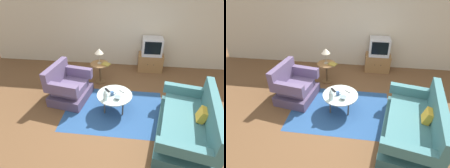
% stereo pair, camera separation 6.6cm
% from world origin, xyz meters
% --- Properties ---
extents(ground_plane, '(16.00, 16.00, 0.00)m').
position_xyz_m(ground_plane, '(0.00, 0.00, 0.00)').
color(ground_plane, brown).
extents(back_wall, '(9.00, 0.12, 2.70)m').
position_xyz_m(back_wall, '(0.00, 2.52, 1.35)').
color(back_wall, '#BCB29E').
rests_on(back_wall, ground).
extents(area_rug, '(2.25, 1.61, 0.00)m').
position_xyz_m(area_rug, '(-0.10, 0.12, 0.00)').
color(area_rug, navy).
rests_on(area_rug, ground).
extents(armchair, '(0.96, 1.08, 0.89)m').
position_xyz_m(armchair, '(-1.27, 0.45, 0.31)').
color(armchair, '#4B3E5C').
rests_on(armchair, ground).
extents(couch, '(1.27, 1.93, 0.91)m').
position_xyz_m(couch, '(1.34, -0.48, 0.29)').
color(couch, '#325C60').
rests_on(couch, ground).
extents(coffee_table, '(0.78, 0.78, 0.44)m').
position_xyz_m(coffee_table, '(-0.10, 0.12, 0.40)').
color(coffee_table, '#B2C6C1').
rests_on(coffee_table, ground).
extents(side_table, '(0.50, 0.50, 0.59)m').
position_xyz_m(side_table, '(-0.63, 1.29, 0.42)').
color(side_table, olive).
rests_on(side_table, ground).
extents(tv_stand, '(0.76, 0.49, 0.53)m').
position_xyz_m(tv_stand, '(0.81, 2.19, 0.27)').
color(tv_stand, olive).
rests_on(tv_stand, ground).
extents(television, '(0.59, 0.47, 0.52)m').
position_xyz_m(television, '(0.81, 2.18, 0.79)').
color(television, '#B7B7BC').
rests_on(television, tv_stand).
extents(table_lamp, '(0.23, 0.23, 0.43)m').
position_xyz_m(table_lamp, '(-0.63, 1.29, 0.94)').
color(table_lamp, '#9E937A').
rests_on(table_lamp, side_table).
extents(vase, '(0.09, 0.09, 0.25)m').
position_xyz_m(vase, '(-0.27, -0.08, 0.56)').
color(vase, silver).
rests_on(vase, coffee_table).
extents(mug, '(0.12, 0.07, 0.09)m').
position_xyz_m(mug, '(-0.15, 0.09, 0.49)').
color(mug, '#335184').
rests_on(mug, coffee_table).
extents(bowl, '(0.14, 0.14, 0.06)m').
position_xyz_m(bowl, '(-0.02, -0.03, 0.47)').
color(bowl, slate).
rests_on(bowl, coffee_table).
extents(tv_remote_dark, '(0.14, 0.16, 0.02)m').
position_xyz_m(tv_remote_dark, '(-0.28, 0.25, 0.45)').
color(tv_remote_dark, black).
rests_on(tv_remote_dark, coffee_table).
extents(tv_remote_silver, '(0.15, 0.13, 0.02)m').
position_xyz_m(tv_remote_silver, '(0.07, 0.25, 0.45)').
color(tv_remote_silver, '#B2B2B7').
rests_on(tv_remote_silver, coffee_table).
extents(book, '(0.26, 0.24, 0.03)m').
position_xyz_m(book, '(-0.45, 1.24, 0.60)').
color(book, olive).
rests_on(book, side_table).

